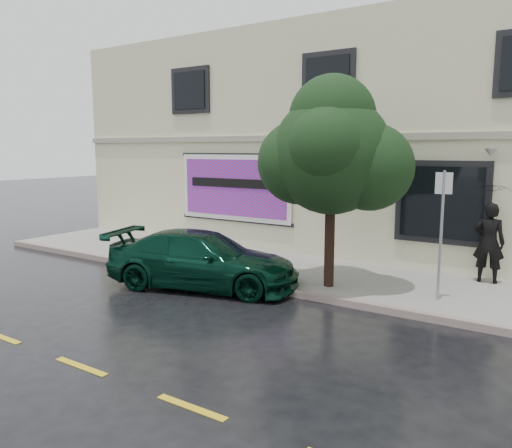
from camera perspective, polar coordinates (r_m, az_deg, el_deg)
The scene contains 12 objects.
ground at distance 10.64m, azimuth -4.02°, elevation -9.41°, with size 90.00×90.00×0.00m, color black.
sidewalk at distance 13.24m, azimuth 4.59°, elevation -5.46°, with size 20.00×3.50×0.15m, color #9C9893.
curb at distance 11.79m, azimuth 0.45°, elevation -7.20°, with size 20.00×0.18×0.16m, color gray.
road_marking at distance 8.32m, azimuth -19.36°, elevation -15.11°, with size 19.00×0.12×0.01m, color gold.
building at distance 18.10m, azimuth 13.66°, elevation 9.03°, with size 20.00×8.12×7.00m.
billboard at distance 16.02m, azimuth -2.49°, elevation 4.17°, with size 4.30×0.16×2.20m.
car at distance 11.97m, azimuth -6.12°, elevation -4.07°, with size 2.04×4.61×1.34m, color black.
pedestrian at distance 12.93m, azimuth 25.07°, elevation -1.95°, with size 0.69×0.46×1.90m, color black.
umbrella at distance 12.77m, azimuth 25.44°, elevation 3.75°, with size 0.91×0.91×0.67m, color black.
street_tree at distance 11.31m, azimuth 8.61°, elevation 7.77°, with size 2.67×2.67×4.34m.
fire_hydrant at distance 12.78m, azimuth -4.67°, elevation -3.66°, with size 0.36×0.34×0.88m.
sign_pole at distance 10.90m, azimuth 20.45°, elevation 0.03°, with size 0.33×0.09×2.70m.
Camera 1 is at (6.17, -8.02, 3.28)m, focal length 35.00 mm.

